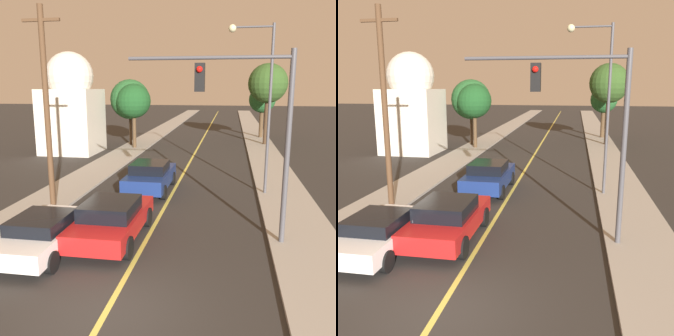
% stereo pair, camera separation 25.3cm
% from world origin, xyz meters
% --- Properties ---
extents(ground_plane, '(200.00, 200.00, 0.00)m').
position_xyz_m(ground_plane, '(0.00, 0.00, 0.00)').
color(ground_plane, '#2D2B28').
extents(road_surface, '(8.41, 80.00, 0.01)m').
position_xyz_m(road_surface, '(0.00, 36.00, 0.01)').
color(road_surface, '#2D2B28').
rests_on(road_surface, ground).
extents(sidewalk_left, '(2.50, 80.00, 0.12)m').
position_xyz_m(sidewalk_left, '(-5.46, 36.00, 0.06)').
color(sidewalk_left, '#9E998E').
rests_on(sidewalk_left, ground).
extents(sidewalk_right, '(2.50, 80.00, 0.12)m').
position_xyz_m(sidewalk_right, '(5.46, 36.00, 0.06)').
color(sidewalk_right, '#9E998E').
rests_on(sidewalk_right, ground).
extents(car_near_lane_front, '(2.09, 4.58, 1.46)m').
position_xyz_m(car_near_lane_front, '(-1.18, 4.19, 0.78)').
color(car_near_lane_front, red).
rests_on(car_near_lane_front, ground).
extents(car_near_lane_second, '(2.07, 4.53, 1.53)m').
position_xyz_m(car_near_lane_second, '(-1.18, 10.54, 0.80)').
color(car_near_lane_second, navy).
rests_on(car_near_lane_second, ground).
extents(car_outer_lane_front, '(1.95, 4.23, 1.28)m').
position_xyz_m(car_outer_lane_front, '(-3.03, 2.87, 0.69)').
color(car_outer_lane_front, white).
rests_on(car_outer_lane_front, ground).
extents(traffic_signal_mast, '(5.30, 0.42, 6.29)m').
position_xyz_m(traffic_signal_mast, '(3.39, 4.72, 4.41)').
color(traffic_signal_mast, '#47474C').
rests_on(traffic_signal_mast, ground).
extents(streetlamp_right, '(2.11, 0.36, 7.96)m').
position_xyz_m(streetlamp_right, '(4.09, 10.78, 5.18)').
color(streetlamp_right, '#47474C').
rests_on(streetlamp_right, ground).
extents(utility_pole_left, '(1.60, 0.24, 8.33)m').
position_xyz_m(utility_pole_left, '(-4.81, 7.05, 4.45)').
color(utility_pole_left, '#513823').
rests_on(utility_pole_left, ground).
extents(tree_left_near, '(2.86, 2.86, 5.39)m').
position_xyz_m(tree_left_near, '(-5.34, 23.35, 4.05)').
color(tree_left_near, '#4C3823').
rests_on(tree_left_near, ground).
extents(tree_left_far, '(3.48, 3.48, 5.77)m').
position_xyz_m(tree_left_far, '(-6.09, 24.92, 4.14)').
color(tree_left_far, '#3D2B1C').
rests_on(tree_left_far, ground).
extents(tree_right_near, '(2.69, 2.69, 5.20)m').
position_xyz_m(tree_right_near, '(5.87, 32.09, 3.91)').
color(tree_right_near, '#4C3823').
rests_on(tree_right_near, ground).
extents(tree_right_far, '(3.47, 3.47, 7.16)m').
position_xyz_m(tree_right_far, '(5.90, 27.21, 5.50)').
color(tree_right_far, '#3D2B1C').
rests_on(tree_right_far, ground).
extents(domed_building_left, '(4.22, 4.22, 7.92)m').
position_xyz_m(domed_building_left, '(-9.82, 20.82, 3.80)').
color(domed_building_left, beige).
rests_on(domed_building_left, ground).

